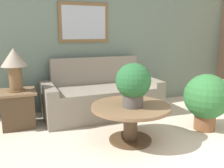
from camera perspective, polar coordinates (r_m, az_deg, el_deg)
wall_back at (r=4.90m, az=0.89°, el=10.38°), size 7.12×0.09×2.60m
couch_main at (r=4.38m, az=-2.45°, el=-2.93°), size 1.99×0.91×0.98m
coffee_table at (r=3.32m, az=4.27°, el=-7.17°), size 1.04×1.04×0.50m
side_table at (r=4.10m, az=-20.70°, el=-5.21°), size 0.55×0.55×0.56m
table_lamp at (r=3.96m, az=-21.44°, el=4.47°), size 0.38×0.38×0.64m
potted_plant_on_table at (r=3.15m, az=4.87°, el=0.21°), size 0.45×0.45×0.56m
potted_plant_floor at (r=3.91m, az=20.78°, el=-3.10°), size 0.66×0.66×0.84m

